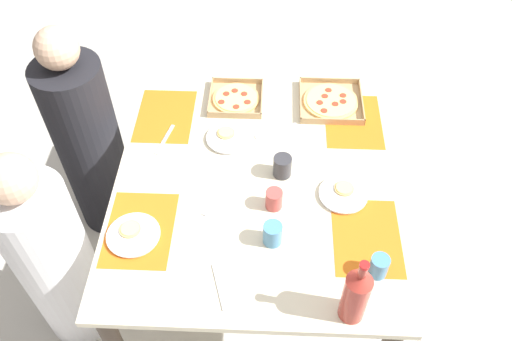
{
  "coord_description": "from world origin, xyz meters",
  "views": [
    {
      "loc": [
        -1.48,
        -0.06,
        2.48
      ],
      "look_at": [
        0.0,
        0.0,
        0.77
      ],
      "focal_mm": 37.04,
      "sensor_mm": 36.0,
      "label": 1
    }
  ],
  "objects_px": {
    "plate_far_left": "(228,137)",
    "cup_spare": "(273,234)",
    "pizza_box_edge_far": "(236,99)",
    "diner_right_seat": "(90,145)",
    "plate_near_left": "(133,235)",
    "plate_middle": "(343,194)",
    "soda_bottle": "(356,295)",
    "cup_red": "(274,199)",
    "cup_clear_right": "(282,166)",
    "cup_dark": "(379,266)",
    "diner_left_seat": "(55,260)",
    "pizza_box_center": "(331,102)"
  },
  "relations": [
    {
      "from": "pizza_box_edge_far",
      "to": "diner_right_seat",
      "type": "relative_size",
      "value": 0.21
    },
    {
      "from": "diner_left_seat",
      "to": "cup_spare",
      "type": "bearing_deg",
      "value": -91.96
    },
    {
      "from": "cup_dark",
      "to": "cup_red",
      "type": "bearing_deg",
      "value": 52.74
    },
    {
      "from": "pizza_box_center",
      "to": "diner_left_seat",
      "type": "bearing_deg",
      "value": 122.69
    },
    {
      "from": "pizza_box_edge_far",
      "to": "plate_near_left",
      "type": "xyz_separation_m",
      "value": [
        -0.8,
        0.34,
        -0.0
      ]
    },
    {
      "from": "pizza_box_edge_far",
      "to": "cup_clear_right",
      "type": "relative_size",
      "value": 2.63
    },
    {
      "from": "cup_clear_right",
      "to": "cup_dark",
      "type": "bearing_deg",
      "value": -142.85
    },
    {
      "from": "plate_middle",
      "to": "cup_dark",
      "type": "height_order",
      "value": "cup_dark"
    },
    {
      "from": "cup_spare",
      "to": "plate_middle",
      "type": "bearing_deg",
      "value": -50.81
    },
    {
      "from": "plate_far_left",
      "to": "soda_bottle",
      "type": "distance_m",
      "value": 0.96
    },
    {
      "from": "pizza_box_center",
      "to": "cup_spare",
      "type": "bearing_deg",
      "value": 161.64
    },
    {
      "from": "soda_bottle",
      "to": "cup_spare",
      "type": "distance_m",
      "value": 0.41
    },
    {
      "from": "soda_bottle",
      "to": "diner_left_seat",
      "type": "xyz_separation_m",
      "value": [
        0.32,
        1.2,
        -0.39
      ]
    },
    {
      "from": "diner_left_seat",
      "to": "soda_bottle",
      "type": "bearing_deg",
      "value": -104.76
    },
    {
      "from": "plate_far_left",
      "to": "cup_dark",
      "type": "xyz_separation_m",
      "value": [
        -0.66,
        -0.6,
        0.04
      ]
    },
    {
      "from": "soda_bottle",
      "to": "cup_red",
      "type": "height_order",
      "value": "soda_bottle"
    },
    {
      "from": "pizza_box_center",
      "to": "pizza_box_edge_far",
      "type": "bearing_deg",
      "value": 89.76
    },
    {
      "from": "plate_middle",
      "to": "pizza_box_edge_far",
      "type": "bearing_deg",
      "value": 40.17
    },
    {
      "from": "pizza_box_edge_far",
      "to": "plate_near_left",
      "type": "relative_size",
      "value": 1.23
    },
    {
      "from": "plate_near_left",
      "to": "diner_left_seat",
      "type": "distance_m",
      "value": 0.47
    },
    {
      "from": "diner_left_seat",
      "to": "diner_right_seat",
      "type": "xyz_separation_m",
      "value": [
        0.65,
        0.0,
        0.04
      ]
    },
    {
      "from": "plate_near_left",
      "to": "plate_middle",
      "type": "height_order",
      "value": "same"
    },
    {
      "from": "cup_clear_right",
      "to": "plate_far_left",
      "type": "bearing_deg",
      "value": 51.07
    },
    {
      "from": "soda_bottle",
      "to": "diner_right_seat",
      "type": "height_order",
      "value": "diner_right_seat"
    },
    {
      "from": "cup_spare",
      "to": "plate_near_left",
      "type": "bearing_deg",
      "value": 90.0
    },
    {
      "from": "pizza_box_edge_far",
      "to": "cup_spare",
      "type": "distance_m",
      "value": 0.82
    },
    {
      "from": "pizza_box_center",
      "to": "cup_red",
      "type": "xyz_separation_m",
      "value": [
        -0.63,
        0.26,
        0.03
      ]
    },
    {
      "from": "cup_dark",
      "to": "diner_right_seat",
      "type": "xyz_separation_m",
      "value": [
        0.8,
        1.31,
        -0.26
      ]
    },
    {
      "from": "plate_far_left",
      "to": "cup_spare",
      "type": "xyz_separation_m",
      "value": [
        -0.54,
        -0.21,
        0.04
      ]
    },
    {
      "from": "plate_near_left",
      "to": "cup_dark",
      "type": "height_order",
      "value": "cup_dark"
    },
    {
      "from": "plate_near_left",
      "to": "cup_red",
      "type": "xyz_separation_m",
      "value": [
        0.17,
        -0.54,
        0.03
      ]
    },
    {
      "from": "plate_middle",
      "to": "cup_clear_right",
      "type": "relative_size",
      "value": 2.07
    },
    {
      "from": "diner_left_seat",
      "to": "cup_red",
      "type": "bearing_deg",
      "value": -81.64
    },
    {
      "from": "pizza_box_edge_far",
      "to": "plate_far_left",
      "type": "distance_m",
      "value": 0.26
    },
    {
      "from": "soda_bottle",
      "to": "diner_right_seat",
      "type": "relative_size",
      "value": 0.26
    },
    {
      "from": "cup_clear_right",
      "to": "diner_right_seat",
      "type": "relative_size",
      "value": 0.08
    },
    {
      "from": "pizza_box_center",
      "to": "cup_spare",
      "type": "height_order",
      "value": "cup_spare"
    },
    {
      "from": "cup_clear_right",
      "to": "diner_right_seat",
      "type": "distance_m",
      "value": 1.05
    },
    {
      "from": "cup_spare",
      "to": "diner_left_seat",
      "type": "distance_m",
      "value": 0.98
    },
    {
      "from": "plate_far_left",
      "to": "diner_left_seat",
      "type": "relative_size",
      "value": 0.17
    },
    {
      "from": "pizza_box_edge_far",
      "to": "plate_far_left",
      "type": "xyz_separation_m",
      "value": [
        -0.26,
        0.02,
        -0.0
      ]
    },
    {
      "from": "plate_middle",
      "to": "diner_left_seat",
      "type": "relative_size",
      "value": 0.17
    },
    {
      "from": "pizza_box_edge_far",
      "to": "cup_spare",
      "type": "relative_size",
      "value": 2.66
    },
    {
      "from": "diner_right_seat",
      "to": "cup_dark",
      "type": "bearing_deg",
      "value": -121.37
    },
    {
      "from": "plate_far_left",
      "to": "soda_bottle",
      "type": "xyz_separation_m",
      "value": [
        -0.82,
        -0.49,
        0.12
      ]
    },
    {
      "from": "pizza_box_center",
      "to": "plate_near_left",
      "type": "height_order",
      "value": "pizza_box_center"
    },
    {
      "from": "cup_dark",
      "to": "plate_middle",
      "type": "bearing_deg",
      "value": 15.59
    },
    {
      "from": "pizza_box_edge_far",
      "to": "pizza_box_center",
      "type": "height_order",
      "value": "same"
    },
    {
      "from": "cup_dark",
      "to": "diner_left_seat",
      "type": "bearing_deg",
      "value": 83.28
    },
    {
      "from": "pizza_box_center",
      "to": "plate_middle",
      "type": "relative_size",
      "value": 1.48
    }
  ]
}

